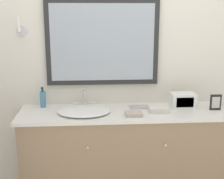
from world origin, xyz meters
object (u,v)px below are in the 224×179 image
Objects in this scene: picture_frame at (216,102)px; appliance_box at (183,100)px; sink_basin at (84,111)px; soap_bottle at (43,99)px.

appliance_box is at bearing 160.54° from picture_frame.
sink_basin is 3.20× the size of picture_frame.
sink_basin reaches higher than picture_frame.
soap_bottle is 1.57m from picture_frame.
picture_frame is at bearing -0.27° from sink_basin.
picture_frame is (1.55, -0.20, -0.01)m from soap_bottle.
soap_bottle is 0.88× the size of appliance_box.
sink_basin is at bearing 179.73° from picture_frame.
soap_bottle is 1.35× the size of picture_frame.
picture_frame is (0.27, -0.10, 0.00)m from appliance_box.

